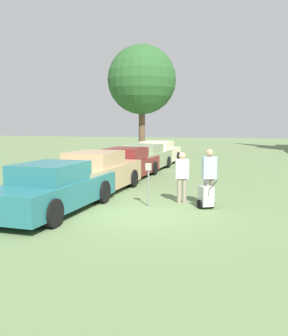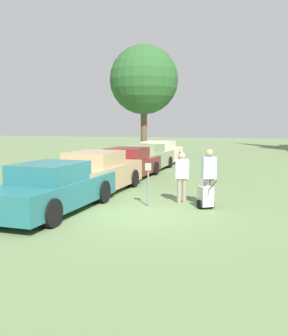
# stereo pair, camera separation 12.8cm
# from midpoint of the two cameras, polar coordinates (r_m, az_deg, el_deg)

# --- Properties ---
(ground_plane) EXTENTS (120.00, 120.00, 0.00)m
(ground_plane) POSITION_cam_midpoint_polar(r_m,az_deg,el_deg) (10.68, -1.15, -7.13)
(ground_plane) COLOR #607A4C
(parked_car_teal) EXTENTS (2.11, 5.02, 1.45)m
(parked_car_teal) POSITION_cam_midpoint_polar(r_m,az_deg,el_deg) (11.21, -13.91, -3.11)
(parked_car_teal) COLOR #23666B
(parked_car_teal) RESTS_ON ground_plane
(parked_car_tan) EXTENTS (2.16, 5.06, 1.56)m
(parked_car_tan) POSITION_cam_midpoint_polar(r_m,az_deg,el_deg) (14.06, -7.54, -0.81)
(parked_car_tan) COLOR tan
(parked_car_tan) RESTS_ON ground_plane
(parked_car_maroon) EXTENTS (2.09, 4.96, 1.45)m
(parked_car_maroon) POSITION_cam_midpoint_polar(r_m,az_deg,el_deg) (17.56, -2.79, 0.56)
(parked_car_maroon) COLOR maroon
(parked_car_maroon) RESTS_ON ground_plane
(parked_car_sage) EXTENTS (2.16, 5.13, 1.45)m
(parked_car_sage) POSITION_cam_midpoint_polar(r_m,az_deg,el_deg) (20.63, -0.02, 1.53)
(parked_car_sage) COLOR gray
(parked_car_sage) RESTS_ON ground_plane
(parked_car_cream) EXTENTS (2.23, 4.84, 1.49)m
(parked_car_cream) POSITION_cam_midpoint_polar(r_m,az_deg,el_deg) (23.56, 1.93, 2.23)
(parked_car_cream) COLOR beige
(parked_car_cream) RESTS_ON ground_plane
(parking_meter) EXTENTS (0.18, 0.09, 1.35)m
(parking_meter) POSITION_cam_midpoint_polar(r_m,az_deg,el_deg) (11.57, 0.38, -1.29)
(parking_meter) COLOR slate
(parking_meter) RESTS_ON ground_plane
(person_worker) EXTENTS (0.46, 0.33, 1.65)m
(person_worker) POSITION_cam_midpoint_polar(r_m,az_deg,el_deg) (12.16, 5.51, -0.97)
(person_worker) COLOR gray
(person_worker) RESTS_ON ground_plane
(person_supervisor) EXTENTS (0.47, 0.37, 1.79)m
(person_supervisor) POSITION_cam_midpoint_polar(r_m,az_deg,el_deg) (11.74, 9.60, -0.85)
(person_supervisor) COLOR #665B4C
(person_supervisor) RESTS_ON ground_plane
(equipment_cart) EXTENTS (0.67, 0.95, 1.00)m
(equipment_cart) POSITION_cam_midpoint_polar(r_m,az_deg,el_deg) (11.53, 9.11, -4.21)
(equipment_cart) COLOR #B2B2AD
(equipment_cart) RESTS_ON ground_plane
(shade_tree) EXTENTS (4.71, 4.71, 7.92)m
(shade_tree) POSITION_cam_midpoint_polar(r_m,az_deg,el_deg) (26.33, -0.48, 13.25)
(shade_tree) COLOR brown
(shade_tree) RESTS_ON ground_plane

